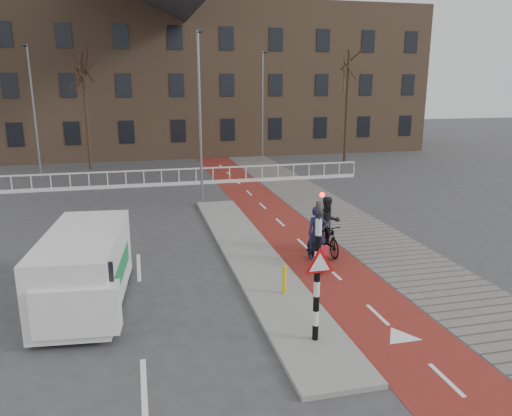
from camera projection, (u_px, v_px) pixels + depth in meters
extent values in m
plane|color=#38383A|center=(310.00, 305.00, 13.58)|extent=(120.00, 120.00, 0.00)
cube|color=maroon|center=(268.00, 211.00, 23.34)|extent=(2.50, 60.00, 0.01)
cube|color=slate|center=(324.00, 207.00, 23.98)|extent=(3.00, 60.00, 0.01)
cube|color=gray|center=(252.00, 256.00, 17.17)|extent=(1.80, 16.00, 0.12)
cylinder|color=black|center=(317.00, 281.00, 11.18)|extent=(0.14, 0.14, 2.88)
imported|color=black|center=(320.00, 202.00, 10.72)|extent=(0.13, 0.16, 0.80)
cylinder|color=#FF0C05|center=(322.00, 195.00, 10.54)|extent=(0.11, 0.02, 0.11)
cylinder|color=#DDBC0C|center=(284.00, 279.00, 13.94)|extent=(0.12, 0.12, 0.82)
imported|color=black|center=(317.00, 251.00, 16.31)|extent=(0.79, 1.96, 1.01)
imported|color=#151A38|center=(317.00, 233.00, 16.16)|extent=(0.67, 0.46, 1.76)
cube|color=red|center=(324.00, 251.00, 15.75)|extent=(0.27, 0.18, 0.32)
imported|color=black|center=(327.00, 238.00, 17.43)|extent=(0.60, 1.93, 1.15)
imported|color=black|center=(328.00, 222.00, 17.29)|extent=(0.90, 0.71, 1.80)
cube|color=white|center=(85.00, 267.00, 13.29)|extent=(2.36, 4.91, 1.90)
cube|color=#1D8544|center=(47.00, 274.00, 13.09)|extent=(0.32, 3.02, 0.55)
cube|color=#1D8544|center=(122.00, 268.00, 13.53)|extent=(0.32, 3.02, 0.55)
cube|color=black|center=(75.00, 282.00, 11.29)|extent=(1.70, 0.22, 0.90)
cylinder|color=black|center=(39.00, 324.00, 11.82)|extent=(0.30, 0.68, 0.66)
cylinder|color=black|center=(109.00, 319.00, 12.04)|extent=(0.30, 0.68, 0.66)
cylinder|color=black|center=(69.00, 273.00, 14.91)|extent=(0.30, 0.68, 0.66)
cylinder|color=black|center=(124.00, 271.00, 15.13)|extent=(0.30, 0.68, 0.66)
cube|color=silver|center=(125.00, 171.00, 28.20)|extent=(28.00, 0.08, 0.08)
cube|color=silver|center=(126.00, 186.00, 28.41)|extent=(28.00, 0.10, 0.20)
cube|color=#7F6047|center=(148.00, 80.00, 41.53)|extent=(46.00, 10.00, 12.00)
cylinder|color=#331F16|center=(86.00, 112.00, 33.59)|extent=(0.23, 0.23, 7.73)
cylinder|color=#331F16|center=(347.00, 107.00, 36.50)|extent=(0.22, 0.22, 8.08)
cylinder|color=slate|center=(200.00, 121.00, 23.58)|extent=(0.12, 0.12, 8.15)
cylinder|color=slate|center=(34.00, 114.00, 29.86)|extent=(0.12, 0.12, 7.98)
cylinder|color=slate|center=(263.00, 107.00, 36.96)|extent=(0.12, 0.12, 8.00)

